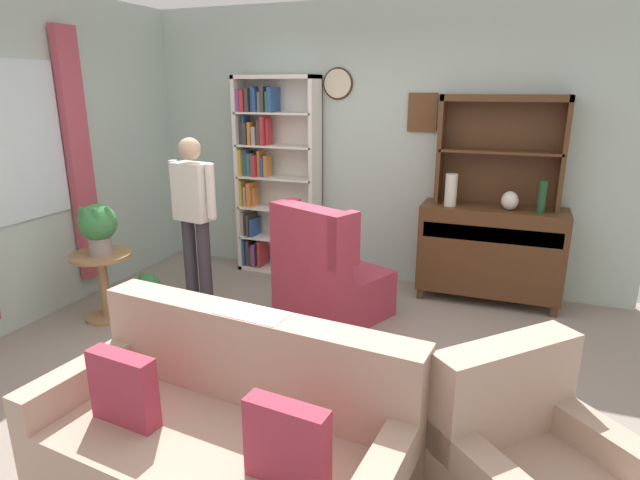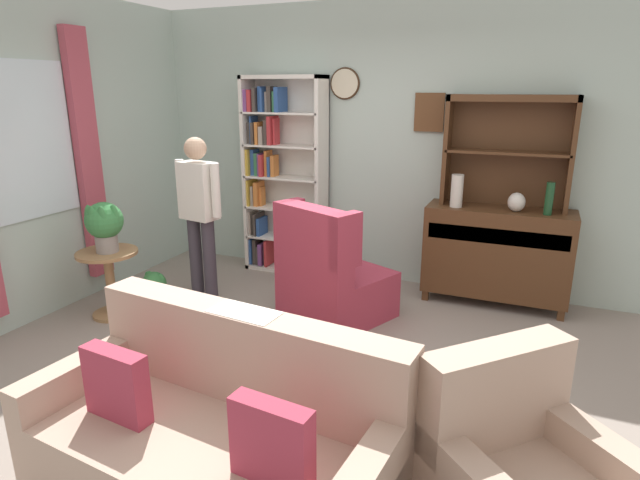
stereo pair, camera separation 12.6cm
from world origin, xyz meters
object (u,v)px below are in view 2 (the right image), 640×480
vase_tall (457,191)px  vase_round (517,202)px  person_reading (199,209)px  couch_floral (216,443)px  sideboard_hutch (509,136)px  plant_stand (110,276)px  sideboard (496,252)px  coffee_table (286,358)px  bottle_wine (549,199)px  bookshelf (278,173)px  potted_plant_large (104,223)px  potted_plant_small (154,285)px  wingback_chair (330,278)px  book_stack (290,343)px

vase_tall → vase_round: bearing=1.5°
person_reading → couch_floral: bearing=-53.6°
sideboard_hutch → couch_floral: sideboard_hutch is taller
plant_stand → person_reading: (0.58, 0.59, 0.53)m
plant_stand → sideboard: bearing=27.5°
vase_tall → coffee_table: size_ratio=0.37×
vase_tall → bottle_wine: (0.78, -0.01, -0.01)m
bookshelf → sideboard_hutch: 2.36m
potted_plant_large → coffee_table: size_ratio=0.55×
sideboard → bottle_wine: bottle_wine is taller
bookshelf → vase_round: (2.44, -0.15, -0.08)m
potted_plant_small → plant_stand: bearing=-115.4°
vase_tall → wingback_chair: (-0.90, -0.86, -0.69)m
person_reading → vase_tall: bearing=24.0°
vase_round → person_reading: person_reading is taller
sideboard → potted_plant_small: bearing=-156.7°
vase_tall → couch_floral: vase_tall is taller
vase_round → potted_plant_small: size_ratio=0.54×
sideboard_hutch → wingback_chair: size_ratio=1.05×
potted_plant_small → person_reading: bearing=29.2°
sideboard → bookshelf: bearing=178.0°
bookshelf → sideboard_hutch: bearing=0.7°
potted_plant_small → book_stack: 2.18m
couch_floral → plant_stand: bearing=144.9°
plant_stand → sideboard_hutch: bearing=29.1°
couch_floral → vase_tall: bearing=78.0°
vase_round → potted_plant_small: (-3.08, -1.20, -0.82)m
bottle_wine → wingback_chair: bearing=-153.0°
vase_tall → potted_plant_small: 2.96m
vase_tall → plant_stand: (-2.73, -1.55, -0.70)m
wingback_chair → potted_plant_large: wingback_chair is taller
book_stack → person_reading: bearing=141.0°
bookshelf → book_stack: bearing=-61.5°
sideboard_hutch → bookshelf: bearing=-179.3°
wingback_chair → coffee_table: size_ratio=1.31×
couch_floral → person_reading: size_ratio=1.20×
sideboard_hutch → vase_round: size_ratio=6.47×
bookshelf → plant_stand: size_ratio=3.48×
wingback_chair → bottle_wine: bearing=27.0°
bookshelf → coffee_table: 2.78m
sideboard → bottle_wine: (0.39, -0.09, 0.55)m
plant_stand → person_reading: bearing=45.4°
sideboard → potted_plant_small: size_ratio=4.14×
coffee_table → book_stack: 0.11m
bookshelf → sideboard_hutch: size_ratio=1.91×
vase_tall → plant_stand: bearing=-150.5°
potted_plant_large → plant_stand: bearing=149.2°
vase_tall → wingback_chair: size_ratio=0.28×
sideboard → potted_plant_small: 3.23m
vase_round → coffee_table: (-1.18, -2.22, -0.65)m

